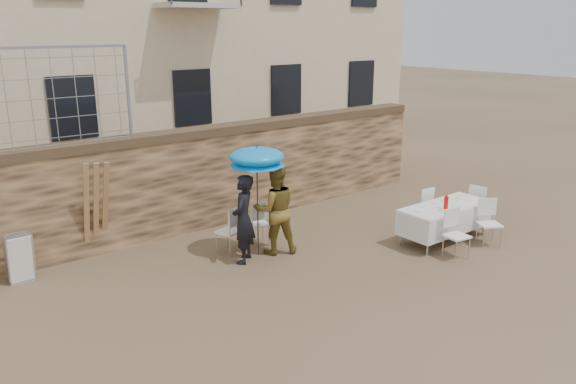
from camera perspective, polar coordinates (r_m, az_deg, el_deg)
ground at (r=9.17m, az=6.62°, el=-12.00°), size 80.00×80.00×0.00m
stone_wall at (r=12.55m, az=-9.32°, el=1.24°), size 13.00×0.50×2.20m
chain_link_fence at (r=11.10m, az=-23.66°, el=8.63°), size 3.20×0.06×1.80m
man_suit at (r=10.63m, az=-4.55°, el=-2.76°), size 0.74×0.72×1.72m
woman_dress at (r=11.02m, az=-1.30°, el=-1.78°), size 1.08×0.98×1.80m
umbrella at (r=10.63m, az=-3.18°, el=3.27°), size 1.10×1.10×2.04m
couple_chair_left at (r=11.20m, az=-6.06°, el=-3.85°), size 0.61×0.61×0.96m
couple_chair_right at (r=11.56m, az=-3.12°, el=-3.13°), size 0.58×0.58×0.96m
banquet_table at (r=12.16m, az=15.70°, el=-1.49°), size 2.10×0.85×0.78m
soda_bottle at (r=11.87m, az=15.76°, el=-1.05°), size 0.09×0.09×0.26m
table_chair_front_left at (r=11.37m, az=16.79°, el=-4.18°), size 0.54×0.54×0.96m
table_chair_front_right at (r=12.24m, az=19.82°, el=-2.99°), size 0.66×0.66×0.96m
table_chair_back at (r=12.85m, az=13.31°, el=-1.53°), size 0.50×0.50×0.96m
table_chair_side at (r=13.40m, az=18.88°, el=-1.24°), size 0.56×0.56×0.96m
chair_stack_right at (r=11.09m, az=-25.76°, el=-5.81°), size 0.46×0.40×0.92m
wood_planks at (r=11.36m, az=-18.35°, el=-1.56°), size 0.70×0.20×2.00m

